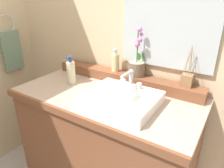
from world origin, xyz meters
TOP-DOWN VIEW (x-y plane):
  - wall_back at (0.00, 0.40)m, footprint 2.99×0.20m
  - vanity_cabinet at (0.00, -0.00)m, footprint 1.18×0.60m
  - back_ledge at (0.00, 0.23)m, footprint 1.11×0.11m
  - sink_basin at (0.14, -0.07)m, footprint 0.41×0.35m
  - soap_bar at (0.03, 0.03)m, footprint 0.07×0.04m
  - potted_plant at (0.09, 0.24)m, footprint 0.12×0.12m
  - soap_dispenser at (-0.08, 0.24)m, footprint 0.06×0.06m
  - reed_diffuser at (0.43, 0.24)m, footprint 0.09×0.07m
  - lotion_bottle at (-0.31, 0.02)m, footprint 0.06×0.06m
  - mirror at (0.26, 0.29)m, footprint 0.60×0.02m
  - towel_ring at (-1.07, 0.07)m, footprint 0.01×0.16m
  - hand_towel at (-1.05, 0.07)m, footprint 0.02×0.17m

SIDE VIEW (x-z plane):
  - vanity_cabinet at x=0.00m, z-range 0.00..0.89m
  - sink_basin at x=0.14m, z-range 0.78..1.05m
  - back_ledge at x=0.00m, z-range 0.88..0.96m
  - soap_bar at x=0.03m, z-range 0.95..0.97m
  - lotion_bottle at x=-0.31m, z-range 0.87..1.07m
  - reed_diffuser at x=0.43m, z-range 0.87..1.12m
  - hand_towel at x=-1.05m, z-range 0.84..1.18m
  - soap_dispenser at x=-0.08m, z-range 0.94..1.11m
  - potted_plant at x=0.09m, z-range 0.86..1.19m
  - towel_ring at x=-1.07m, z-range 1.16..1.32m
  - mirror at x=0.26m, z-range 1.04..1.49m
  - wall_back at x=0.00m, z-range 0.00..2.78m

